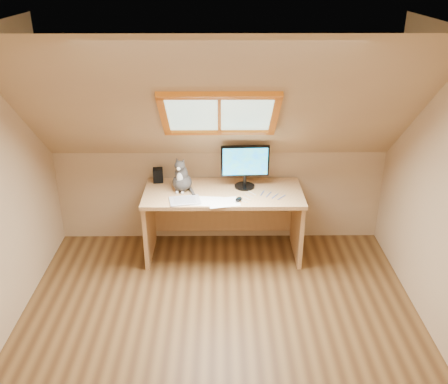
{
  "coord_description": "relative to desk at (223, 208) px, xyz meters",
  "views": [
    {
      "loc": [
        0.01,
        -3.15,
        2.83
      ],
      "look_at": [
        0.04,
        1.0,
        0.9
      ],
      "focal_mm": 40.0,
      "sensor_mm": 36.0,
      "label": 1
    }
  ],
  "objects": [
    {
      "name": "monitor",
      "position": [
        0.22,
        0.03,
        0.48
      ],
      "size": [
        0.48,
        0.2,
        0.45
      ],
      "color": "black",
      "rests_on": "desk"
    },
    {
      "name": "desk_speaker",
      "position": [
        -0.68,
        0.18,
        0.3
      ],
      "size": [
        0.11,
        0.11,
        0.15
      ],
      "primitive_type": "cube",
      "rotation": [
        0.0,
        0.0,
        0.09
      ],
      "color": "black",
      "rests_on": "desk"
    },
    {
      "name": "papers",
      "position": [
        -0.09,
        -0.33,
        0.22
      ],
      "size": [
        0.33,
        0.27,
        0.0
      ],
      "color": "white",
      "rests_on": "desk"
    },
    {
      "name": "desk",
      "position": [
        0.0,
        0.0,
        0.0
      ],
      "size": [
        1.59,
        0.7,
        0.73
      ],
      "color": "tan",
      "rests_on": "ground"
    },
    {
      "name": "room_shell",
      "position": [
        -0.04,
        -1.54,
        0.93
      ],
      "size": [
        3.52,
        3.52,
        2.41
      ],
      "color": "tan",
      "rests_on": "ground"
    },
    {
      "name": "cables",
      "position": [
        0.38,
        -0.19,
        0.23
      ],
      "size": [
        0.51,
        0.26,
        0.01
      ],
      "color": "silver",
      "rests_on": "desk"
    },
    {
      "name": "graphics_tablet",
      "position": [
        -0.37,
        -0.29,
        0.23
      ],
      "size": [
        0.33,
        0.26,
        0.01
      ],
      "primitive_type": "cube",
      "rotation": [
        0.0,
        0.0,
        0.19
      ],
      "color": "#B2B2B7",
      "rests_on": "desk"
    },
    {
      "name": "cat",
      "position": [
        -0.42,
        -0.03,
        0.35
      ],
      "size": [
        0.24,
        0.27,
        0.36
      ],
      "color": "#423D3A",
      "rests_on": "desk"
    },
    {
      "name": "mouse",
      "position": [
        0.15,
        -0.28,
        0.24
      ],
      "size": [
        0.09,
        0.11,
        0.03
      ],
      "primitive_type": "ellipsoid",
      "rotation": [
        0.0,
        0.0,
        -0.39
      ],
      "color": "black",
      "rests_on": "desk"
    },
    {
      "name": "ground",
      "position": [
        -0.04,
        -1.45,
        -0.5
      ],
      "size": [
        3.5,
        3.5,
        0.0
      ],
      "primitive_type": "plane",
      "color": "brown",
      "rests_on": "ground"
    }
  ]
}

